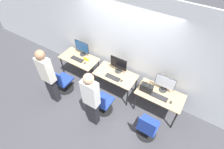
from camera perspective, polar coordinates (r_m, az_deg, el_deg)
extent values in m
plane|color=#3D3D42|center=(5.09, -0.73, -7.75)|extent=(20.00, 20.00, 0.00)
cube|color=silver|center=(4.54, 4.15, 9.29)|extent=(12.00, 0.05, 2.80)
cube|color=tan|center=(5.29, -10.73, 5.23)|extent=(1.14, 0.61, 0.02)
cylinder|color=black|center=(5.70, -15.85, 2.74)|extent=(0.04, 0.04, 0.71)
cylinder|color=black|center=(5.14, -7.53, -1.39)|extent=(0.04, 0.04, 0.71)
cylinder|color=black|center=(5.95, -12.55, 5.60)|extent=(0.04, 0.04, 0.71)
cylinder|color=black|center=(5.41, -4.29, 1.95)|extent=(0.04, 0.04, 0.71)
cylinder|color=#2D2D2D|center=(5.38, -9.47, 6.52)|extent=(0.20, 0.20, 0.01)
cylinder|color=#2D2D2D|center=(5.34, -9.55, 7.03)|extent=(0.04, 0.04, 0.11)
cube|color=#2D2D2D|center=(5.21, -9.81, 8.96)|extent=(0.48, 0.01, 0.36)
cube|color=navy|center=(5.20, -9.87, 8.91)|extent=(0.46, 0.01, 0.33)
cube|color=#262628|center=(5.23, -11.30, 4.94)|extent=(0.42, 0.14, 0.02)
ellipsoid|color=#333333|center=(5.06, -8.88, 3.76)|extent=(0.06, 0.09, 0.03)
cylinder|color=black|center=(5.48, -14.83, -4.40)|extent=(0.48, 0.48, 0.03)
cylinder|color=black|center=(5.34, -15.20, -3.11)|extent=(0.04, 0.04, 0.35)
cube|color=navy|center=(5.19, -15.62, -1.67)|extent=(0.44, 0.44, 0.05)
cube|color=navy|center=(4.94, -17.74, -1.20)|extent=(0.40, 0.04, 0.44)
cube|color=#232328|center=(5.02, -18.66, -4.72)|extent=(0.25, 0.16, 0.81)
cube|color=silver|center=(4.49, -20.89, 1.46)|extent=(0.36, 0.20, 0.71)
sphere|color=#9E7051|center=(4.20, -22.53, 6.00)|extent=(0.23, 0.23, 0.23)
cube|color=tan|center=(4.71, 1.18, -0.03)|extent=(1.14, 0.61, 0.02)
cylinder|color=black|center=(5.04, -5.46, -2.41)|extent=(0.04, 0.04, 0.71)
cylinder|color=black|center=(4.68, 4.98, -7.47)|extent=(0.04, 0.04, 0.71)
cylinder|color=black|center=(5.31, -2.26, 1.03)|extent=(0.04, 0.04, 0.71)
cylinder|color=black|center=(4.98, 7.77, -3.46)|extent=(0.04, 0.04, 0.71)
cylinder|color=#2D2D2D|center=(4.78, 2.04, 1.14)|extent=(0.20, 0.20, 0.01)
cylinder|color=#2D2D2D|center=(4.73, 2.06, 1.67)|extent=(0.04, 0.04, 0.11)
cube|color=#2D2D2D|center=(4.58, 2.16, 3.70)|extent=(0.48, 0.01, 0.36)
cube|color=black|center=(4.58, 2.11, 3.64)|extent=(0.46, 0.01, 0.33)
cube|color=#262628|center=(4.60, 0.21, -0.97)|extent=(0.42, 0.14, 0.02)
ellipsoid|color=#333333|center=(4.52, 3.15, -2.06)|extent=(0.06, 0.09, 0.03)
cylinder|color=black|center=(4.87, -2.62, -11.15)|extent=(0.48, 0.48, 0.03)
cylinder|color=black|center=(4.71, -2.69, -9.90)|extent=(0.04, 0.04, 0.35)
cube|color=navy|center=(4.55, -2.78, -8.50)|extent=(0.44, 0.44, 0.05)
cube|color=navy|center=(4.26, -4.43, -8.44)|extent=(0.40, 0.04, 0.44)
cube|color=#232328|center=(4.38, -6.17, -12.14)|extent=(0.25, 0.16, 0.80)
cube|color=white|center=(3.77, -7.05, -6.12)|extent=(0.36, 0.20, 0.69)
sphere|color=tan|center=(3.42, -7.73, -1.37)|extent=(0.23, 0.23, 0.23)
cube|color=tan|center=(4.42, 15.48, -6.32)|extent=(1.14, 0.61, 0.02)
cylinder|color=black|center=(4.63, 7.50, -8.65)|extent=(0.04, 0.04, 0.71)
cylinder|color=black|center=(4.55, 19.59, -13.92)|extent=(0.04, 0.04, 0.71)
cylinder|color=black|center=(4.93, 10.16, -4.52)|extent=(0.04, 0.04, 0.71)
cylinder|color=black|center=(4.85, 21.43, -9.32)|extent=(0.04, 0.04, 0.71)
cylinder|color=#2D2D2D|center=(4.51, 16.22, -4.85)|extent=(0.20, 0.20, 0.01)
cylinder|color=#2D2D2D|center=(4.46, 16.38, -4.35)|extent=(0.04, 0.04, 0.11)
cube|color=#2D2D2D|center=(4.30, 17.00, -2.40)|extent=(0.48, 0.01, 0.36)
cube|color=silver|center=(4.30, 16.96, -2.47)|extent=(0.46, 0.01, 0.33)
cube|color=#262628|center=(4.34, 15.07, -7.03)|extent=(0.42, 0.14, 0.02)
ellipsoid|color=#333333|center=(4.31, 18.68, -8.62)|extent=(0.06, 0.09, 0.03)
cylinder|color=black|center=(4.60, 11.03, -18.19)|extent=(0.48, 0.48, 0.03)
cylinder|color=black|center=(4.44, 11.38, -17.12)|extent=(0.04, 0.04, 0.35)
cube|color=navy|center=(4.26, 11.77, -15.90)|extent=(0.44, 0.44, 0.05)
cube|color=navy|center=(3.95, 11.10, -16.47)|extent=(0.40, 0.04, 0.44)
cube|color=black|center=(4.31, 11.19, -4.34)|extent=(0.30, 0.14, 0.22)
torus|color=black|center=(4.22, 11.44, -3.21)|extent=(0.18, 0.18, 0.01)
cube|color=yellow|center=(5.14, -8.44, 4.93)|extent=(0.16, 0.03, 0.08)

